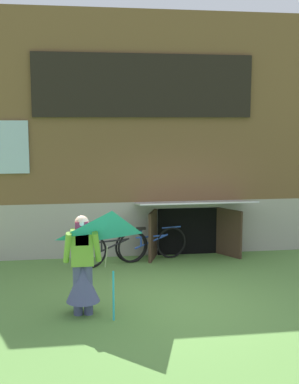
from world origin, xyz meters
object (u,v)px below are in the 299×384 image
(kite, at_px, (112,242))
(bicycle_blue, at_px, (151,244))
(bicycle_black, at_px, (112,248))
(person, at_px, (83,274))

(kite, height_order, bicycle_blue, kite)
(bicycle_black, bearing_deg, bicycle_blue, -0.43)
(person, bearing_deg, bicycle_blue, 65.46)
(person, xyz_separation_m, bicycle_blue, (1.49, 2.87, -0.30))
(kite, xyz_separation_m, bicycle_blue, (1.07, 3.46, -0.92))
(person, height_order, kite, kite)
(bicycle_blue, distance_m, bicycle_black, 0.90)
(kite, bearing_deg, person, 125.42)
(person, height_order, bicycle_blue, person)
(person, relative_size, bicycle_black, 1.00)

